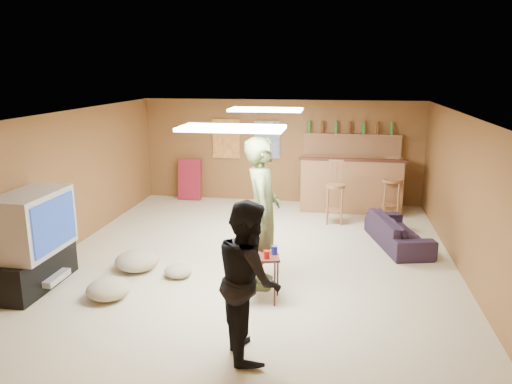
% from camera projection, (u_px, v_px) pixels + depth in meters
% --- Properties ---
extents(ground, '(7.00, 7.00, 0.00)m').
position_uv_depth(ground, '(254.00, 258.00, 7.67)').
color(ground, beige).
rests_on(ground, ground).
extents(ceiling, '(6.00, 7.00, 0.02)m').
position_uv_depth(ceiling, '(254.00, 114.00, 7.14)').
color(ceiling, silver).
rests_on(ceiling, ground).
extents(wall_back, '(6.00, 0.02, 2.20)m').
position_uv_depth(wall_back, '(281.00, 151.00, 10.76)').
color(wall_back, brown).
rests_on(wall_back, ground).
extents(wall_front, '(6.00, 0.02, 2.20)m').
position_uv_depth(wall_front, '(182.00, 288.00, 4.06)').
color(wall_front, brown).
rests_on(wall_front, ground).
extents(wall_left, '(0.02, 7.00, 2.20)m').
position_uv_depth(wall_left, '(67.00, 181.00, 7.88)').
color(wall_left, brown).
rests_on(wall_left, ground).
extents(wall_right, '(0.02, 7.00, 2.20)m').
position_uv_depth(wall_right, '(466.00, 197.00, 6.93)').
color(wall_right, brown).
rests_on(wall_right, ground).
extents(tv_stand, '(0.55, 1.30, 0.50)m').
position_uv_depth(tv_stand, '(33.00, 269.00, 6.61)').
color(tv_stand, black).
rests_on(tv_stand, ground).
extents(dvd_box, '(0.35, 0.50, 0.08)m').
position_uv_depth(dvd_box, '(49.00, 277.00, 6.60)').
color(dvd_box, '#B2B2B7').
rests_on(dvd_box, tv_stand).
extents(tv_body, '(0.60, 1.10, 0.80)m').
position_uv_depth(tv_body, '(32.00, 223.00, 6.44)').
color(tv_body, '#B2B2B7').
rests_on(tv_body, tv_stand).
extents(tv_screen, '(0.02, 0.95, 0.65)m').
position_uv_depth(tv_screen, '(55.00, 224.00, 6.39)').
color(tv_screen, navy).
rests_on(tv_screen, tv_body).
extents(bar_counter, '(2.00, 0.60, 1.10)m').
position_uv_depth(bar_counter, '(351.00, 184.00, 10.13)').
color(bar_counter, brown).
rests_on(bar_counter, ground).
extents(bar_lip, '(2.10, 0.12, 0.05)m').
position_uv_depth(bar_lip, '(352.00, 160.00, 9.76)').
color(bar_lip, '#3B1B13').
rests_on(bar_lip, bar_counter).
extents(bar_shelf, '(2.00, 0.18, 0.05)m').
position_uv_depth(bar_shelf, '(352.00, 135.00, 10.33)').
color(bar_shelf, brown).
rests_on(bar_shelf, bar_backing).
extents(bar_backing, '(2.00, 0.14, 0.60)m').
position_uv_depth(bar_backing, '(352.00, 149.00, 10.42)').
color(bar_backing, brown).
rests_on(bar_backing, bar_counter).
extents(poster_left, '(0.60, 0.03, 0.85)m').
position_uv_depth(poster_left, '(226.00, 139.00, 10.85)').
color(poster_left, '#BF3F26').
rests_on(poster_left, wall_back).
extents(poster_right, '(0.55, 0.03, 0.80)m').
position_uv_depth(poster_right, '(267.00, 140.00, 10.71)').
color(poster_right, '#334C99').
rests_on(poster_right, wall_back).
extents(folding_chair_stack, '(0.50, 0.26, 0.91)m').
position_uv_depth(folding_chair_stack, '(190.00, 179.00, 11.04)').
color(folding_chair_stack, maroon).
rests_on(folding_chair_stack, ground).
extents(ceiling_panel_front, '(1.20, 0.60, 0.04)m').
position_uv_depth(ceiling_panel_front, '(232.00, 128.00, 5.72)').
color(ceiling_panel_front, white).
rests_on(ceiling_panel_front, ceiling).
extents(ceiling_panel_back, '(1.20, 0.60, 0.04)m').
position_uv_depth(ceiling_panel_back, '(266.00, 110.00, 8.30)').
color(ceiling_panel_back, white).
rests_on(ceiling_panel_back, ceiling).
extents(person_olive, '(0.56, 0.78, 2.00)m').
position_uv_depth(person_olive, '(263.00, 213.00, 6.51)').
color(person_olive, '#566138').
rests_on(person_olive, ground).
extents(person_black, '(0.85, 0.95, 1.61)m').
position_uv_depth(person_black, '(249.00, 279.00, 4.95)').
color(person_black, black).
rests_on(person_black, ground).
extents(sofa, '(1.02, 1.74, 0.48)m').
position_uv_depth(sofa, '(398.00, 231.00, 8.18)').
color(sofa, black).
rests_on(sofa, ground).
extents(tray_table, '(0.53, 0.46, 0.59)m').
position_uv_depth(tray_table, '(260.00, 278.00, 6.23)').
color(tray_table, '#3B1B13').
rests_on(tray_table, ground).
extents(cup_red_near, '(0.09, 0.09, 0.10)m').
position_uv_depth(cup_red_near, '(251.00, 249.00, 6.24)').
color(cup_red_near, red).
rests_on(cup_red_near, tray_table).
extents(cup_red_far, '(0.08, 0.08, 0.10)m').
position_uv_depth(cup_red_far, '(267.00, 255.00, 6.06)').
color(cup_red_far, red).
rests_on(cup_red_far, tray_table).
extents(cup_blue, '(0.10, 0.10, 0.11)m').
position_uv_depth(cup_blue, '(274.00, 250.00, 6.19)').
color(cup_blue, navy).
rests_on(cup_blue, tray_table).
extents(bar_stool_left, '(0.48, 0.48, 1.14)m').
position_uv_depth(bar_stool_left, '(335.00, 194.00, 9.28)').
color(bar_stool_left, brown).
rests_on(bar_stool_left, ground).
extents(bar_stool_right, '(0.43, 0.43, 1.08)m').
position_uv_depth(bar_stool_right, '(391.00, 190.00, 9.72)').
color(bar_stool_right, brown).
rests_on(bar_stool_right, ground).
extents(cushion_near_tv, '(0.63, 0.63, 0.28)m').
position_uv_depth(cushion_near_tv, '(137.00, 260.00, 7.20)').
color(cushion_near_tv, tan).
rests_on(cushion_near_tv, ground).
extents(cushion_mid, '(0.45, 0.45, 0.17)m').
position_uv_depth(cushion_mid, '(178.00, 271.00, 6.97)').
color(cushion_mid, tan).
rests_on(cushion_mid, ground).
extents(cushion_far, '(0.62, 0.62, 0.25)m').
position_uv_depth(cushion_far, '(108.00, 289.00, 6.31)').
color(cushion_far, tan).
rests_on(cushion_far, ground).
extents(bottle_row, '(1.76, 0.08, 0.26)m').
position_uv_depth(bottle_row, '(350.00, 127.00, 10.28)').
color(bottle_row, '#3F7233').
rests_on(bottle_row, bar_shelf).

